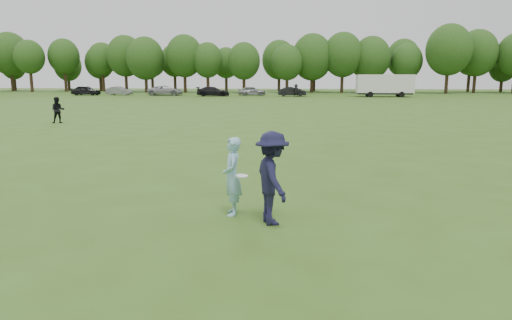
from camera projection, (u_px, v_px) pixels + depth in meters
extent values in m
plane|color=#375618|center=(271.00, 219.00, 9.81)|extent=(200.00, 200.00, 0.00)
imported|color=#89C1D5|center=(232.00, 176.00, 9.96)|extent=(0.52, 0.69, 1.72)
imported|color=#171733|center=(272.00, 178.00, 9.34)|extent=(1.12, 1.42, 1.93)
imported|color=black|center=(58.00, 110.00, 29.34)|extent=(1.02, 0.93, 1.69)
imported|color=#242424|center=(296.00, 90.00, 66.42)|extent=(1.74, 0.64, 1.85)
imported|color=black|center=(86.00, 90.00, 71.47)|extent=(4.49, 1.88, 1.52)
imported|color=slate|center=(119.00, 91.00, 72.07)|extent=(4.22, 1.88, 1.35)
imported|color=#9B9A9F|center=(166.00, 91.00, 70.67)|extent=(5.50, 2.72, 1.50)
imported|color=black|center=(213.00, 91.00, 68.31)|extent=(5.00, 2.28, 1.42)
imported|color=gray|center=(252.00, 91.00, 69.78)|extent=(4.36, 2.05, 1.44)
imported|color=black|center=(292.00, 92.00, 67.82)|extent=(4.23, 1.51, 1.39)
cylinder|color=white|center=(242.00, 176.00, 9.74)|extent=(0.30, 0.30, 0.05)
cube|color=white|center=(385.00, 84.00, 65.92)|extent=(8.00, 2.50, 2.60)
cube|color=black|center=(384.00, 93.00, 66.18)|extent=(7.60, 2.30, 0.25)
cylinder|color=black|center=(370.00, 94.00, 65.17)|extent=(0.80, 0.25, 0.80)
cylinder|color=black|center=(368.00, 94.00, 67.62)|extent=(0.80, 0.25, 0.80)
cylinder|color=black|center=(402.00, 95.00, 64.77)|extent=(0.80, 0.25, 0.80)
cylinder|color=black|center=(398.00, 94.00, 67.22)|extent=(0.80, 0.25, 0.80)
cube|color=#333333|center=(354.00, 93.00, 66.57)|extent=(1.20, 0.15, 0.12)
cylinder|color=#332114|center=(12.00, 81.00, 89.29)|extent=(0.56, 0.56, 4.13)
ellipsoid|color=#234015|center=(10.00, 54.00, 88.35)|extent=(7.25, 7.25, 8.34)
cylinder|color=#332114|center=(31.00, 81.00, 85.19)|extent=(0.56, 0.56, 4.18)
ellipsoid|color=#234015|center=(29.00, 57.00, 84.39)|extent=(5.42, 5.42, 6.23)
cylinder|color=#332114|center=(66.00, 80.00, 88.12)|extent=(0.56, 0.56, 4.26)
ellipsoid|color=#234015|center=(64.00, 56.00, 87.28)|extent=(5.79, 5.79, 6.66)
cylinder|color=#332114|center=(103.00, 81.00, 89.06)|extent=(0.56, 0.56, 3.91)
ellipsoid|color=#234015|center=(102.00, 59.00, 88.28)|extent=(5.47, 5.47, 6.29)
cylinder|color=#332114|center=(126.00, 82.00, 86.85)|extent=(0.56, 0.56, 3.83)
ellipsoid|color=#234015|center=(125.00, 56.00, 85.98)|extent=(6.75, 6.75, 7.76)
cylinder|color=#332114|center=(146.00, 83.00, 83.55)|extent=(0.56, 0.56, 3.25)
ellipsoid|color=#234015|center=(145.00, 58.00, 82.74)|extent=(6.76, 6.76, 7.78)
cylinder|color=#332114|center=(185.00, 82.00, 83.26)|extent=(0.56, 0.56, 3.71)
ellipsoid|color=#234015|center=(184.00, 56.00, 82.41)|extent=(6.68, 6.68, 7.68)
cylinder|color=#332114|center=(208.00, 83.00, 82.51)|extent=(0.56, 0.56, 3.46)
ellipsoid|color=#234015|center=(208.00, 60.00, 81.77)|extent=(5.49, 5.49, 6.31)
cylinder|color=#332114|center=(244.00, 84.00, 81.80)|extent=(0.56, 0.56, 3.14)
ellipsoid|color=#234015|center=(244.00, 61.00, 81.07)|extent=(5.78, 5.78, 6.64)
cylinder|color=#332114|center=(287.00, 84.00, 80.85)|extent=(0.56, 0.56, 3.01)
ellipsoid|color=#234015|center=(287.00, 62.00, 80.15)|extent=(5.46, 5.46, 6.28)
cylinder|color=#332114|center=(312.00, 84.00, 82.76)|extent=(0.56, 0.56, 3.23)
ellipsoid|color=#234015|center=(312.00, 57.00, 81.90)|extent=(7.29, 7.29, 8.38)
cylinder|color=#332114|center=(342.00, 82.00, 82.12)|extent=(0.56, 0.56, 3.77)
ellipsoid|color=#234015|center=(343.00, 55.00, 81.23)|extent=(6.95, 6.95, 8.00)
cylinder|color=#332114|center=(370.00, 83.00, 82.26)|extent=(0.56, 0.56, 3.33)
ellipsoid|color=#234015|center=(372.00, 58.00, 81.44)|extent=(6.71, 6.71, 7.71)
cylinder|color=#332114|center=(405.00, 84.00, 81.94)|extent=(0.56, 0.56, 3.22)
ellipsoid|color=#234015|center=(407.00, 61.00, 81.22)|extent=(5.54, 5.54, 6.37)
cylinder|color=#332114|center=(447.00, 81.00, 78.41)|extent=(0.56, 0.56, 4.15)
ellipsoid|color=#234015|center=(449.00, 50.00, 77.44)|extent=(7.59, 7.59, 8.73)
cylinder|color=#332114|center=(474.00, 82.00, 81.33)|extent=(0.56, 0.56, 3.95)
ellipsoid|color=#234015|center=(477.00, 53.00, 80.42)|extent=(7.16, 7.16, 8.24)
cylinder|color=#332114|center=(15.00, 83.00, 94.58)|extent=(0.56, 0.56, 2.97)
ellipsoid|color=#234015|center=(13.00, 66.00, 93.93)|extent=(4.85, 4.85, 5.58)
cylinder|color=#332114|center=(69.00, 84.00, 94.67)|extent=(0.56, 0.56, 2.73)
ellipsoid|color=#234015|center=(68.00, 66.00, 94.00)|extent=(5.45, 5.45, 6.27)
cylinder|color=#332114|center=(101.00, 83.00, 92.37)|extent=(0.56, 0.56, 3.25)
ellipsoid|color=#234015|center=(99.00, 62.00, 91.64)|extent=(5.68, 5.68, 6.53)
cylinder|color=#332114|center=(153.00, 82.00, 94.37)|extent=(0.56, 0.56, 3.62)
ellipsoid|color=#234015|center=(152.00, 61.00, 93.59)|extent=(5.80, 5.80, 6.67)
cylinder|color=#332114|center=(175.00, 82.00, 91.38)|extent=(0.56, 0.56, 3.61)
ellipsoid|color=#234015|center=(174.00, 61.00, 90.62)|extent=(5.58, 5.58, 6.42)
cylinder|color=#332114|center=(226.00, 83.00, 90.99)|extent=(0.56, 0.56, 3.29)
ellipsoid|color=#234015|center=(226.00, 63.00, 90.28)|extent=(5.30, 5.30, 6.09)
cylinder|color=#332114|center=(279.00, 83.00, 91.48)|extent=(0.56, 0.56, 3.28)
ellipsoid|color=#234015|center=(279.00, 60.00, 90.65)|extent=(6.78, 6.78, 7.79)
cylinder|color=#332114|center=(314.00, 83.00, 89.34)|extent=(0.56, 0.56, 3.11)
ellipsoid|color=#234015|center=(314.00, 63.00, 88.65)|extent=(5.34, 5.34, 6.14)
cylinder|color=#332114|center=(362.00, 82.00, 89.83)|extent=(0.56, 0.56, 3.50)
ellipsoid|color=#234015|center=(363.00, 63.00, 89.14)|extent=(4.82, 4.82, 5.54)
cylinder|color=#332114|center=(402.00, 82.00, 89.67)|extent=(0.56, 0.56, 3.80)
ellipsoid|color=#234015|center=(403.00, 58.00, 88.83)|extent=(6.34, 6.34, 7.29)
cylinder|color=#332114|center=(468.00, 82.00, 86.85)|extent=(0.56, 0.56, 3.84)
ellipsoid|color=#234015|center=(470.00, 60.00, 86.11)|extent=(5.09, 5.09, 5.86)
cylinder|color=#332114|center=(501.00, 85.00, 85.32)|extent=(0.56, 0.56, 2.58)
ellipsoid|color=#234015|center=(503.00, 67.00, 84.71)|extent=(4.86, 4.86, 5.59)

